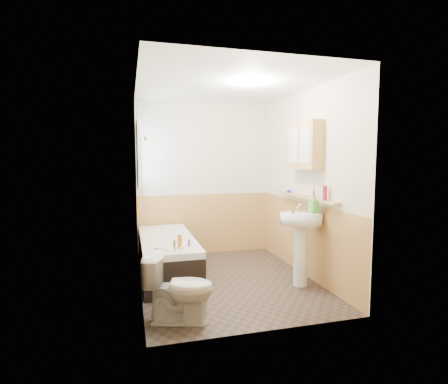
{
  "coord_description": "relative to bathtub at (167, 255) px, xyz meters",
  "views": [
    {
      "loc": [
        -1.21,
        -4.28,
        1.59
      ],
      "look_at": [
        0.0,
        0.15,
        1.15
      ],
      "focal_mm": 28.0,
      "sensor_mm": 36.0,
      "label": 1
    }
  ],
  "objects": [
    {
      "name": "ceiling",
      "position": [
        0.73,
        -0.44,
        2.23
      ],
      "size": [
        2.8,
        2.8,
        0.0
      ],
      "primitive_type": "plane",
      "rotation": [
        3.14,
        0.0,
        0.0
      ],
      "color": "white",
      "rests_on": "ground"
    },
    {
      "name": "wainscot_back",
      "position": [
        0.73,
        0.95,
        0.23
      ],
      "size": [
        2.2,
        0.01,
        1.0
      ],
      "primitive_type": "cube",
      "color": "tan",
      "rests_on": "wall_back"
    },
    {
      "name": "wainscot_right",
      "position": [
        1.82,
        -0.44,
        0.23
      ],
      "size": [
        0.01,
        2.8,
        1.0
      ],
      "primitive_type": "cube",
      "color": "tan",
      "rests_on": "wall_right"
    },
    {
      "name": "wall_back",
      "position": [
        0.73,
        0.97,
        0.98
      ],
      "size": [
        2.2,
        0.02,
        2.5
      ],
      "primitive_type": "cube",
      "color": "beige",
      "rests_on": "ground"
    },
    {
      "name": "medicine_cabinet",
      "position": [
        1.74,
        -0.57,
        1.49
      ],
      "size": [
        0.17,
        0.68,
        0.61
      ],
      "color": "tan",
      "rests_on": "wall_right"
    },
    {
      "name": "wainscot_front",
      "position": [
        0.73,
        -1.82,
        0.23
      ],
      "size": [
        2.2,
        0.01,
        1.0
      ],
      "primitive_type": "cube",
      "color": "tan",
      "rests_on": "wall_front"
    },
    {
      "name": "floor",
      "position": [
        0.73,
        -0.44,
        -0.27
      ],
      "size": [
        2.8,
        2.8,
        0.0
      ],
      "primitive_type": "plane",
      "color": "#302722",
      "rests_on": "ground"
    },
    {
      "name": "wall_left",
      "position": [
        -0.38,
        -0.44,
        0.98
      ],
      "size": [
        0.02,
        2.8,
        2.5
      ],
      "primitive_type": "cube",
      "color": "beige",
      "rests_on": "ground"
    },
    {
      "name": "shower_riser",
      "position": [
        -0.31,
        -0.03,
        1.31
      ],
      "size": [
        0.1,
        0.08,
        1.14
      ],
      "color": "silver",
      "rests_on": "wall_left"
    },
    {
      "name": "cream_jar",
      "position": [
        -0.18,
        -0.73,
        0.28
      ],
      "size": [
        0.11,
        0.11,
        0.06
      ],
      "primitive_type": "cylinder",
      "rotation": [
        0.0,
        0.0,
        -0.37
      ],
      "color": "silver",
      "rests_on": "bathtub"
    },
    {
      "name": "foam_can",
      "position": [
        1.77,
        -1.04,
        0.91
      ],
      "size": [
        0.07,
        0.07,
        0.18
      ],
      "primitive_type": "cylinder",
      "rotation": [
        0.0,
        0.0,
        0.31
      ],
      "color": "maroon",
      "rests_on": "pine_shelf"
    },
    {
      "name": "soap_bottle",
      "position": [
        1.69,
        -0.92,
        0.7
      ],
      "size": [
        0.12,
        0.22,
        0.1
      ],
      "primitive_type": "imported",
      "rotation": [
        0.0,
        0.0,
        0.12
      ],
      "color": "#59C647",
      "rests_on": "sink"
    },
    {
      "name": "sink",
      "position": [
        1.57,
        -0.85,
        0.39
      ],
      "size": [
        0.54,
        0.44,
        1.04
      ],
      "rotation": [
        0.0,
        0.0,
        -0.21
      ],
      "color": "white",
      "rests_on": "floor"
    },
    {
      "name": "tile_cladding_left",
      "position": [
        -0.36,
        -0.44,
        0.98
      ],
      "size": [
        0.01,
        2.8,
        2.5
      ],
      "primitive_type": "cube",
      "color": "white",
      "rests_on": "wall_left"
    },
    {
      "name": "pine_shelf",
      "position": [
        1.77,
        -0.57,
        0.81
      ],
      "size": [
        0.1,
        1.47,
        0.03
      ],
      "primitive_type": "cube",
      "color": "tan",
      "rests_on": "wall_right"
    },
    {
      "name": "bathtub",
      "position": [
        0.0,
        0.0,
        0.0
      ],
      "size": [
        0.7,
        1.82,
        0.67
      ],
      "color": "black",
      "rests_on": "floor"
    },
    {
      "name": "wall_front",
      "position": [
        0.73,
        -1.85,
        0.98
      ],
      "size": [
        2.2,
        0.02,
        2.5
      ],
      "primitive_type": "cube",
      "color": "beige",
      "rests_on": "ground"
    },
    {
      "name": "blue_gel",
      "position": [
        0.08,
        -0.69,
        0.34
      ],
      "size": [
        0.05,
        0.03,
        0.17
      ],
      "primitive_type": "cube",
      "rotation": [
        0.0,
        0.0,
        -0.0
      ],
      "color": "orange",
      "rests_on": "bathtub"
    },
    {
      "name": "toilet",
      "position": [
        -0.03,
        -1.43,
        0.05
      ],
      "size": [
        0.75,
        0.55,
        0.66
      ],
      "primitive_type": "imported",
      "rotation": [
        0.0,
        0.0,
        1.28
      ],
      "color": "white",
      "rests_on": "floor"
    },
    {
      "name": "window",
      "position": [
        -0.33,
        0.51,
        1.38
      ],
      "size": [
        0.03,
        0.79,
        0.99
      ],
      "color": "white",
      "rests_on": "wall_left"
    },
    {
      "name": "wall_right",
      "position": [
        1.84,
        -0.44,
        0.98
      ],
      "size": [
        0.02,
        2.8,
        2.5
      ],
      "primitive_type": "cube",
      "color": "beige",
      "rests_on": "ground"
    },
    {
      "name": "black_jar",
      "position": [
        1.77,
        -0.08,
        0.84
      ],
      "size": [
        0.08,
        0.08,
        0.04
      ],
      "primitive_type": "cylinder",
      "rotation": [
        0.0,
        0.0,
        0.33
      ],
      "color": "#19339E",
      "rests_on": "pine_shelf"
    },
    {
      "name": "orange_bottle",
      "position": [
        0.2,
        -0.6,
        0.3
      ],
      "size": [
        0.03,
        0.03,
        0.09
      ],
      "primitive_type": "cylinder",
      "rotation": [
        0.0,
        0.0,
        0.06
      ],
      "color": "purple",
      "rests_on": "bathtub"
    },
    {
      "name": "tile_return_back",
      "position": [
        0.01,
        0.95,
        1.48
      ],
      "size": [
        0.75,
        0.01,
        1.5
      ],
      "primitive_type": "cube",
      "color": "white",
      "rests_on": "wall_back"
    },
    {
      "name": "green_bottle",
      "position": [
        1.77,
        -0.79,
        0.92
      ],
      "size": [
        0.05,
        0.05,
        0.2
      ],
      "primitive_type": "cone",
      "rotation": [
        0.0,
        0.0,
        -0.12
      ],
      "color": "purple",
      "rests_on": "pine_shelf"
    },
    {
      "name": "clear_bottle",
      "position": [
        1.42,
        -0.91,
        0.7
      ],
      "size": [
        0.04,
        0.04,
        0.1
      ],
      "primitive_type": "cylinder",
      "rotation": [
        0.0,
        0.0,
        0.0
      ],
      "color": "orange",
      "rests_on": "sink"
    }
  ]
}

